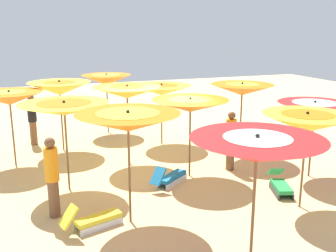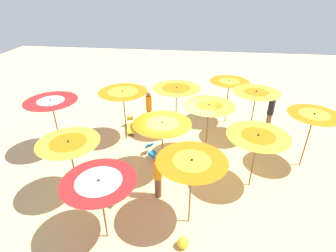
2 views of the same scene
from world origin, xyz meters
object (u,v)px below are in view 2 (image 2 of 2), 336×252
Objects in this scene: beach_umbrella_7 at (162,127)px; beach_ball at (183,243)px; beach_umbrella_5 at (176,91)px; beach_umbrella_8 at (123,95)px; beachgoer_1 at (158,175)px; beachgoer_2 at (270,112)px; beach_umbrella_0 at (313,119)px; lounger_1 at (155,156)px; beach_umbrella_10 at (69,147)px; beachgoer_0 at (149,108)px; beach_umbrella_1 at (256,96)px; beach_umbrella_3 at (258,140)px; beach_umbrella_4 at (209,109)px; beach_umbrella_11 at (52,105)px; lounger_2 at (102,195)px; lounger_0 at (130,127)px; beach_umbrella_6 at (192,166)px; beach_umbrella_2 at (229,85)px; beach_umbrella_9 at (99,186)px.

beach_ball is (-1.04, 3.21, -1.85)m from beach_umbrella_7.
beach_umbrella_8 reaches higher than beach_umbrella_5.
beachgoer_2 is (-4.67, -5.31, 0.05)m from beachgoer_1.
lounger_1 is at bearing 4.23° from beach_umbrella_0.
beach_umbrella_10 reaches higher than beachgoer_0.
beach_umbrella_8 is at bearing 45.91° from beachgoer_2.
beach_umbrella_7 is 1.29× the size of beachgoer_1.
beach_umbrella_10 is at bearing 36.35° from beach_umbrella_1.
beach_umbrella_3 is 2.32m from beach_umbrella_4.
lounger_2 is (-2.74, 2.58, -2.03)m from beach_umbrella_11.
beach_umbrella_8 is 0.99× the size of beach_umbrella_11.
beach_umbrella_4 reaches higher than beachgoer_1.
beachgoer_1 is (-1.88, -0.40, 0.72)m from lounger_2.
beach_umbrella_3 reaches higher than lounger_0.
beach_umbrella_0 is 10.05m from beach_umbrella_11.
beach_umbrella_3 is 0.89× the size of beach_umbrella_4.
beach_umbrella_10 is (3.86, -0.65, -0.15)m from beach_umbrella_6.
beach_umbrella_2 is 4.13m from beachgoer_0.
beach_umbrella_1 is 0.98× the size of beach_umbrella_8.
beach_umbrella_10 reaches higher than lounger_1.
beach_umbrella_2 is at bearing -101.69° from beach_ball.
beach_umbrella_0 is at bearing -146.04° from beach_umbrella_3.
beach_umbrella_0 is at bearing 129.26° from beach_umbrella_2.
beachgoer_2 is at bearing 81.68° from lounger_0.
beachgoer_2 is (-3.07, -2.68, -1.24)m from beach_umbrella_4.
beachgoer_2 is (-5.12, -3.27, 0.76)m from lounger_1.
lounger_1 is (-0.77, -3.87, -1.72)m from beach_umbrella_9.
beach_umbrella_7 is (3.26, -0.32, 0.07)m from beach_umbrella_3.
beach_umbrella_5 is 3.25m from lounger_1.
beach_umbrella_11 is at bearing 49.92° from beachgoer_2.
beach_umbrella_5 is at bearing -102.03° from beach_umbrella_9.
beach_umbrella_0 reaches higher than beach_umbrella_9.
beach_umbrella_5 is at bearing 40.33° from beachgoer_2.
beachgoer_0 is at bearing -21.08° from beach_umbrella_0.
beach_umbrella_4 reaches higher than beach_umbrella_2.
beach_umbrella_10 is at bearing 49.27° from beach_umbrella_2.
lounger_0 is (0.02, -0.78, -2.00)m from beach_umbrella_8.
beach_umbrella_6 is 3.91m from beach_umbrella_10.
lounger_2 is at bearing 72.37° from beachgoer_2.
beach_umbrella_2 reaches higher than beach_ball.
beach_umbrella_10 is at bearing 59.57° from beach_umbrella_5.
beach_umbrella_7 is at bearing -63.14° from beach_umbrella_6.
beach_umbrella_10 is (5.36, 6.23, -0.04)m from beach_umbrella_2.
beach_umbrella_6 reaches higher than beach_umbrella_7.
beach_umbrella_3 is 0.93× the size of beach_umbrella_5.
beach_umbrella_6 is 2.50m from beach_umbrella_9.
beach_umbrella_5 is 4.75m from beachgoer_1.
lounger_1 is at bearing 136.92° from beach_umbrella_8.
beach_umbrella_1 is at bearing 176.72° from beach_umbrella_5.
beach_ball is (-5.62, 4.08, -2.06)m from beach_umbrella_11.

